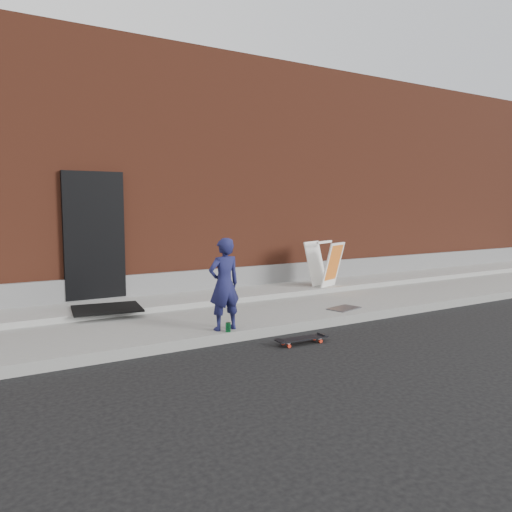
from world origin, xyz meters
TOP-DOWN VIEW (x-y plane):
  - ground at (0.00, 0.00)m, footprint 80.00×80.00m
  - sidewalk at (0.00, 1.50)m, footprint 20.00×3.00m
  - apron at (0.00, 2.40)m, footprint 20.00×1.20m
  - building at (-0.00, 6.99)m, footprint 20.00×8.10m
  - child at (-1.44, 0.20)m, footprint 0.49×0.33m
  - skateboard at (-0.61, -0.55)m, footprint 0.76×0.23m
  - pizza_sign at (1.89, 2.07)m, footprint 0.77×0.83m
  - soda_can at (-1.46, 0.06)m, footprint 0.08×0.08m
  - doormat at (-2.66, 2.00)m, footprint 1.17×1.00m
  - utility_plate at (1.00, 0.43)m, footprint 0.63×0.49m

SIDE VIEW (x-z plane):
  - ground at x=0.00m, z-range 0.00..0.00m
  - skateboard at x=-0.61m, z-range 0.03..0.11m
  - sidewalk at x=0.00m, z-range 0.00..0.15m
  - utility_plate at x=1.00m, z-range 0.15..0.17m
  - apron at x=0.00m, z-range 0.15..0.25m
  - soda_can at x=-1.46m, z-range 0.15..0.28m
  - doormat at x=-2.66m, z-range 0.25..0.28m
  - pizza_sign at x=1.89m, z-range 0.25..1.20m
  - child at x=-1.44m, z-range 0.15..1.48m
  - building at x=0.00m, z-range 0.00..5.00m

